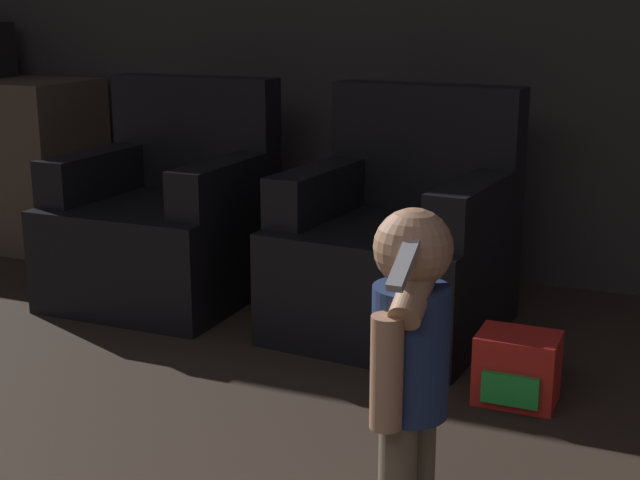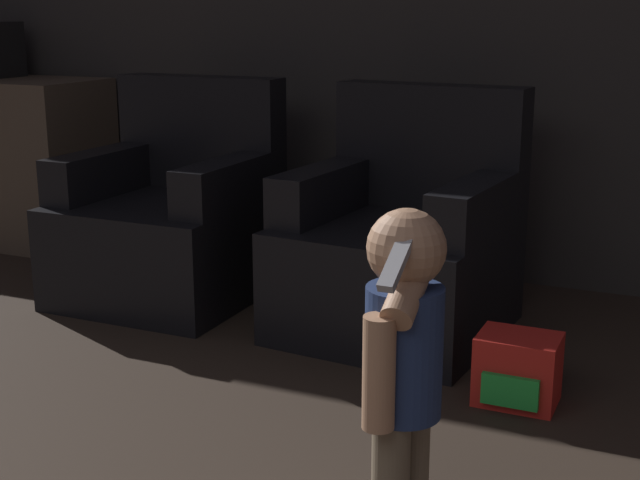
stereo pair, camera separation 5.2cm
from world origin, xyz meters
name	(u,v)px [view 1 (the left image)]	position (x,y,z in m)	size (l,w,h in m)	color
wall_back	(422,2)	(0.00, 4.50, 1.30)	(8.40, 0.05, 2.60)	#33302D
armchair_left	(167,222)	(-0.91, 3.66, 0.34)	(0.81, 0.83, 0.97)	black
armchair_right	(398,247)	(0.18, 3.66, 0.34)	(0.88, 0.89, 0.97)	black
person_toddler	(409,352)	(0.69, 2.22, 0.49)	(0.18, 0.33, 0.83)	brown
toy_backpack	(517,368)	(0.78, 3.13, 0.12)	(0.26, 0.22, 0.23)	red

